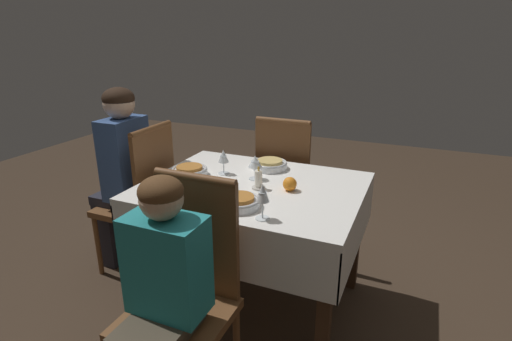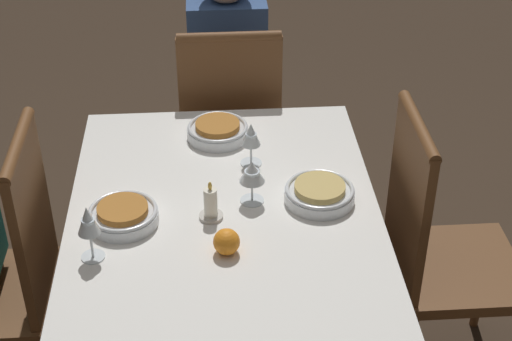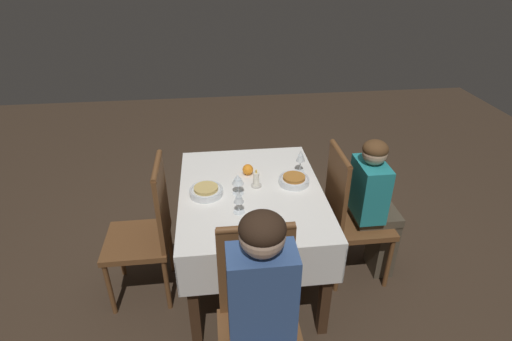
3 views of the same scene
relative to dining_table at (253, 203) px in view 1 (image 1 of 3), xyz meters
name	(u,v)px [view 1 (image 1 of 3)]	position (x,y,z in m)	size (l,w,h in m)	color
ground_plane	(253,301)	(0.00, 0.00, -0.65)	(8.00, 8.00, 0.00)	#3D2D21
dining_table	(253,203)	(0.00, 0.00, 0.00)	(1.17, 0.92, 0.76)	white
chair_east	(143,195)	(0.80, -0.05, -0.11)	(0.42, 0.41, 1.01)	brown
chair_north	(186,288)	(0.01, 0.68, -0.11)	(0.41, 0.42, 1.01)	brown
chair_south	(287,180)	(0.03, -0.68, -0.11)	(0.41, 0.42, 1.01)	brown
person_adult_denim	(121,170)	(0.96, -0.05, 0.05)	(0.34, 0.30, 1.23)	#282833
person_child_teal	(160,303)	(0.01, 0.85, -0.06)	(0.30, 0.33, 1.07)	#4C4233
bowl_east	(190,171)	(0.40, 0.01, 0.13)	(0.21, 0.21, 0.06)	silver
wine_glass_east	(223,157)	(0.23, -0.10, 0.21)	(0.07, 0.07, 0.15)	white
bowl_north	(239,202)	(-0.05, 0.29, 0.13)	(0.20, 0.20, 0.06)	silver
wine_glass_north	(263,194)	(-0.20, 0.36, 0.23)	(0.06, 0.06, 0.17)	white
bowl_south	(270,164)	(0.01, -0.29, 0.13)	(0.21, 0.21, 0.06)	silver
wine_glass_south	(255,162)	(0.02, -0.08, 0.21)	(0.08, 0.08, 0.14)	white
candle_centerpiece	(259,181)	(-0.05, 0.04, 0.15)	(0.07, 0.07, 0.13)	beige
orange_fruit	(290,184)	(-0.21, 0.00, 0.14)	(0.07, 0.07, 0.07)	orange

